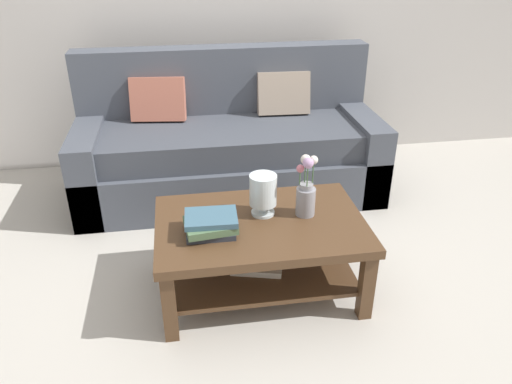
{
  "coord_description": "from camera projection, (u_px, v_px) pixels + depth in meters",
  "views": [
    {
      "loc": [
        -0.41,
        -2.58,
        1.83
      ],
      "look_at": [
        -0.02,
        -0.18,
        0.55
      ],
      "focal_mm": 34.77,
      "sensor_mm": 36.0,
      "label": 1
    }
  ],
  "objects": [
    {
      "name": "ground_plane",
      "position": [
        255.0,
        254.0,
        3.16
      ],
      "size": [
        10.0,
        10.0,
        0.0
      ],
      "primitive_type": "plane",
      "color": "#B7B2A8"
    },
    {
      "name": "glass_hurricane_vase",
      "position": [
        263.0,
        192.0,
        2.67
      ],
      "size": [
        0.15,
        0.15,
        0.23
      ],
      "color": "silver",
      "rests_on": "coffee_table"
    },
    {
      "name": "flower_pitcher",
      "position": [
        306.0,
        192.0,
        2.66
      ],
      "size": [
        0.12,
        0.11,
        0.35
      ],
      "color": "gray",
      "rests_on": "coffee_table"
    },
    {
      "name": "couch",
      "position": [
        229.0,
        146.0,
        3.8
      ],
      "size": [
        2.24,
        0.9,
        1.06
      ],
      "color": "#474C56",
      "rests_on": "ground"
    },
    {
      "name": "book_stack_main",
      "position": [
        211.0,
        224.0,
        2.54
      ],
      "size": [
        0.28,
        0.23,
        0.1
      ],
      "color": "#2D333D",
      "rests_on": "coffee_table"
    },
    {
      "name": "coffee_table",
      "position": [
        260.0,
        240.0,
        2.72
      ],
      "size": [
        1.12,
        0.75,
        0.45
      ],
      "color": "#4C331E",
      "rests_on": "ground"
    }
  ]
}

